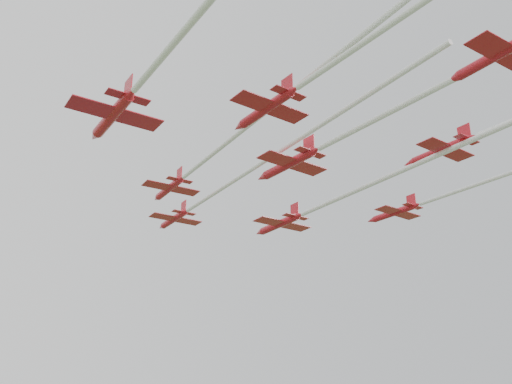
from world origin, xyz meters
TOP-DOWN VIEW (x-y plane):
  - jet_lead at (-2.95, 5.28)m, footprint 8.71×63.52m
  - jet_row2_left at (-10.95, -7.78)m, footprint 8.05×59.25m
  - jet_row2_right at (9.56, -4.59)m, footprint 9.52×56.91m
  - jet_row3_left at (-25.06, -18.33)m, footprint 9.78×48.15m
  - jet_row3_mid at (-1.45, -22.72)m, footprint 9.38×57.50m
  - jet_row3_right at (21.35, -16.32)m, footprint 7.98×47.52m
  - jet_row4_left at (-13.83, -34.13)m, footprint 7.85×51.53m

SIDE VIEW (x-z plane):
  - jet_row4_left at x=-13.83m, z-range 50.67..53.01m
  - jet_row2_right at x=9.56m, z-range 51.44..54.30m
  - jet_row3_right at x=21.35m, z-range 51.80..54.18m
  - jet_row3_left at x=-25.06m, z-range 52.19..55.12m
  - jet_row3_mid at x=-1.45m, z-range 52.34..55.13m
  - jet_row2_left at x=-10.95m, z-range 53.09..55.49m
  - jet_lead at x=-2.95m, z-range 53.89..56.49m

